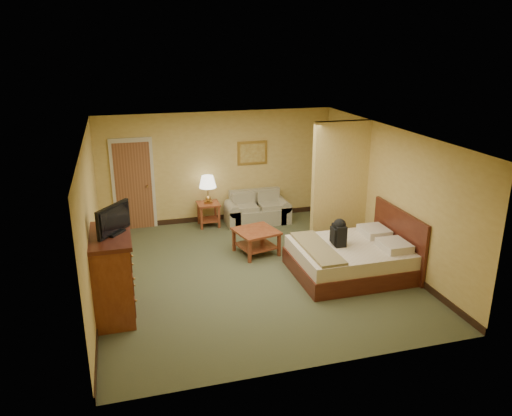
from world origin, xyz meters
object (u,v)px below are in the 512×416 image
object	(u,v)px
dresser	(112,275)
coffee_table	(256,237)
loveseat	(257,212)
bed	(354,257)

from	to	relation	value
dresser	coffee_table	bearing A→B (deg)	31.00
loveseat	dresser	world-z (taller)	dresser
loveseat	bed	distance (m)	3.27
bed	loveseat	bearing A→B (deg)	107.49
bed	coffee_table	bearing A→B (deg)	137.75
coffee_table	dresser	distance (m)	3.27
coffee_table	dresser	size ratio (longest dim) A/B	0.70
dresser	bed	size ratio (longest dim) A/B	0.64
coffee_table	dresser	bearing A→B (deg)	-149.00
dresser	bed	xyz separation A→B (m)	(4.29, 0.31, -0.37)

